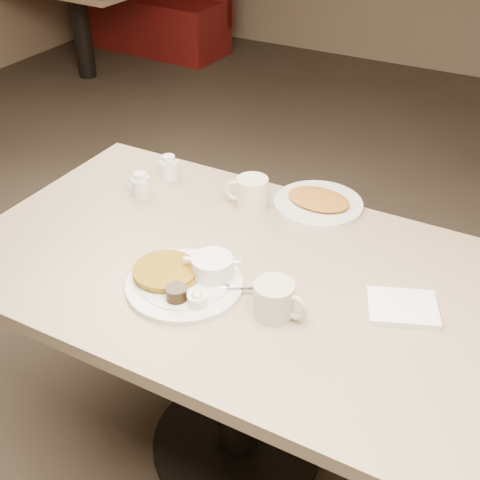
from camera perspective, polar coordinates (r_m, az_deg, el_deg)
The scene contains 10 objects.
room at distance 1.42m, azimuth -0.41°, elevation 19.24°, with size 7.04×8.04×2.84m.
diner_table at distance 1.82m, azimuth -0.30°, elevation -6.57°, with size 1.50×0.90×0.75m.
main_plate at distance 1.64m, azimuth -4.74°, elevation -3.41°, with size 0.40×0.39×0.07m.
coffee_mug_near at distance 1.53m, azimuth 3.18°, elevation -5.35°, with size 0.14×0.10×0.09m.
napkin at distance 1.61m, azimuth 14.34°, elevation -5.90°, with size 0.21×0.19×0.02m.
coffee_mug_far at distance 1.94m, azimuth 1.00°, elevation 4.22°, with size 0.14×0.11×0.10m.
creamer_left at distance 2.03m, azimuth -8.87°, elevation 4.85°, with size 0.09×0.07×0.08m.
creamer_right at distance 2.12m, azimuth -6.37°, elevation 6.46°, with size 0.08×0.09×0.08m.
hash_plate at distance 1.98m, azimuth 7.01°, elevation 3.37°, with size 0.30×0.30×0.04m.
booth_back_left at distance 5.81m, azimuth -8.24°, elevation 20.41°, with size 1.42×1.64×1.12m.
Camera 1 is at (0.67, -1.20, 1.77)m, focal length 47.67 mm.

